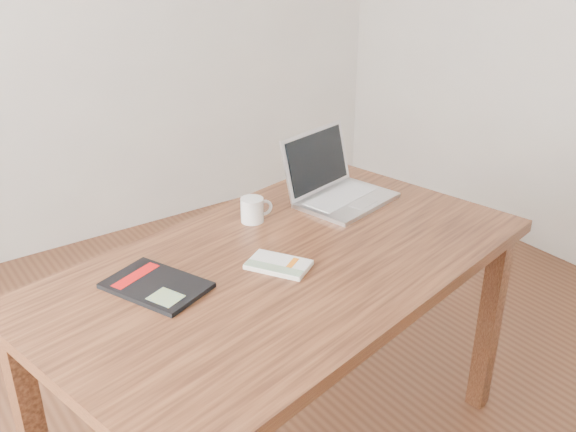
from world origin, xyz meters
TOP-DOWN VIEW (x-y plane):
  - room at (-0.07, 0.00)m, footprint 4.04×4.04m
  - desk at (0.04, 0.07)m, footprint 1.60×1.11m
  - white_guidebook at (-0.01, 0.05)m, footprint 0.18×0.20m
  - black_guidebook at (-0.33, 0.14)m, footprint 0.26×0.31m
  - laptop at (0.43, 0.32)m, footprint 0.38×0.35m
  - coffee_mug at (0.10, 0.34)m, footprint 0.11×0.07m

SIDE VIEW (x-z plane):
  - desk at x=0.04m, z-range 0.29..1.04m
  - black_guidebook at x=-0.33m, z-range 0.75..0.76m
  - white_guidebook at x=-0.01m, z-range 0.75..0.76m
  - coffee_mug at x=0.10m, z-range 0.75..0.83m
  - laptop at x=0.43m, z-range 0.69..0.91m
  - room at x=-0.07m, z-range 0.01..2.71m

